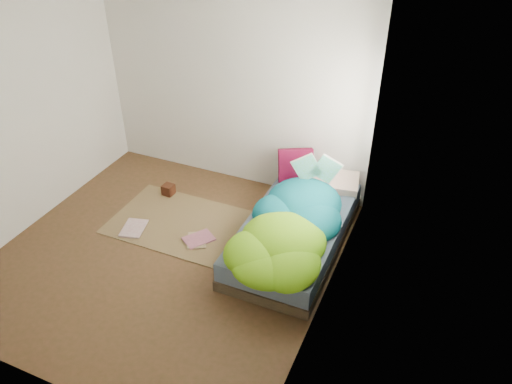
% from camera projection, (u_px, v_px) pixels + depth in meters
% --- Properties ---
extents(ground, '(3.50, 3.50, 0.00)m').
position_uv_depth(ground, '(166.00, 255.00, 5.44)').
color(ground, '#48361B').
rests_on(ground, ground).
extents(room_walls, '(3.54, 3.54, 2.62)m').
position_uv_depth(room_walls, '(150.00, 119.00, 4.53)').
color(room_walls, silver).
rests_on(room_walls, ground).
extents(bed, '(1.00, 2.00, 0.34)m').
position_uv_depth(bed, '(295.00, 233.00, 5.49)').
color(bed, '#36281D').
rests_on(bed, ground).
extents(duvet, '(0.96, 1.84, 0.34)m').
position_uv_depth(duvet, '(289.00, 219.00, 5.13)').
color(duvet, navy).
rests_on(duvet, bed).
extents(rug, '(1.60, 1.10, 0.01)m').
position_uv_depth(rug, '(180.00, 223.00, 5.91)').
color(rug, brown).
rests_on(rug, ground).
extents(pillow_floral, '(0.62, 0.45, 0.13)m').
position_uv_depth(pillow_floral, '(334.00, 182.00, 5.91)').
color(pillow_floral, white).
rests_on(pillow_floral, bed).
extents(pillow_magenta, '(0.42, 0.30, 0.41)m').
position_uv_depth(pillow_magenta, '(296.00, 166.00, 5.95)').
color(pillow_magenta, '#43041A').
rests_on(pillow_magenta, bed).
extents(open_book, '(0.46, 0.22, 0.27)m').
position_uv_depth(open_book, '(317.00, 161.00, 5.50)').
color(open_book, green).
rests_on(open_book, duvet).
extents(wooden_box, '(0.14, 0.14, 0.13)m').
position_uv_depth(wooden_box, '(168.00, 190.00, 6.36)').
color(wooden_box, '#38180C').
rests_on(wooden_box, rug).
extents(floor_book_a, '(0.33, 0.39, 0.03)m').
position_uv_depth(floor_book_a, '(124.00, 227.00, 5.80)').
color(floor_book_a, silver).
rests_on(floor_book_a, rug).
extents(floor_book_b, '(0.38, 0.40, 0.03)m').
position_uv_depth(floor_book_b, '(194.00, 233.00, 5.70)').
color(floor_book_b, '#B3677B').
rests_on(floor_book_b, rug).
extents(floor_book_c, '(0.32, 0.36, 0.02)m').
position_uv_depth(floor_book_c, '(187.00, 241.00, 5.60)').
color(floor_book_c, tan).
rests_on(floor_book_c, rug).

